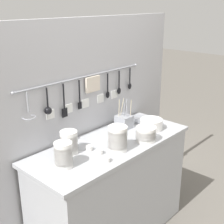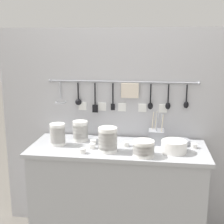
{
  "view_description": "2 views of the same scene",
  "coord_description": "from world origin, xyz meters",
  "px_view_note": "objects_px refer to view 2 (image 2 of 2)",
  "views": [
    {
      "loc": [
        -1.66,
        -1.52,
        1.97
      ],
      "look_at": [
        0.02,
        0.01,
        1.15
      ],
      "focal_mm": 50.0,
      "sensor_mm": 36.0,
      "label": 1
    },
    {
      "loc": [
        0.28,
        -2.38,
        1.75
      ],
      "look_at": [
        -0.05,
        0.01,
        1.19
      ],
      "focal_mm": 50.0,
      "sensor_mm": 36.0,
      "label": 2
    }
  ],
  "objects_px": {
    "bowl_stack_short_front": "(58,134)",
    "cutlery_caddy": "(156,137)",
    "bowl_stack_wide_centre": "(143,148)",
    "plate_stack": "(174,146)",
    "bowl_stack_nested_right": "(80,131)",
    "steel_mixing_bowl": "(182,142)",
    "cup_back_right": "(126,144)",
    "cup_edge_near": "(93,142)",
    "bowl_stack_tall_left": "(108,140)",
    "cup_beside_plates": "(194,146)",
    "cup_centre": "(82,151)",
    "cup_front_right": "(92,146)"
  },
  "relations": [
    {
      "from": "bowl_stack_short_front",
      "to": "cup_front_right",
      "type": "height_order",
      "value": "bowl_stack_short_front"
    },
    {
      "from": "cup_beside_plates",
      "to": "steel_mixing_bowl",
      "type": "bearing_deg",
      "value": 142.12
    },
    {
      "from": "steel_mixing_bowl",
      "to": "cup_beside_plates",
      "type": "xyz_separation_m",
      "value": [
        0.09,
        -0.07,
        -0.0
      ]
    },
    {
      "from": "steel_mixing_bowl",
      "to": "cup_edge_near",
      "type": "xyz_separation_m",
      "value": [
        -0.73,
        -0.09,
        -0.0
      ]
    },
    {
      "from": "plate_stack",
      "to": "bowl_stack_nested_right",
      "type": "bearing_deg",
      "value": 166.99
    },
    {
      "from": "steel_mixing_bowl",
      "to": "cup_back_right",
      "type": "distance_m",
      "value": 0.46
    },
    {
      "from": "cup_edge_near",
      "to": "bowl_stack_tall_left",
      "type": "bearing_deg",
      "value": -46.58
    },
    {
      "from": "plate_stack",
      "to": "cup_centre",
      "type": "xyz_separation_m",
      "value": [
        -0.69,
        -0.12,
        -0.03
      ]
    },
    {
      "from": "bowl_stack_nested_right",
      "to": "steel_mixing_bowl",
      "type": "relative_size",
      "value": 1.25
    },
    {
      "from": "bowl_stack_wide_centre",
      "to": "plate_stack",
      "type": "relative_size",
      "value": 0.82
    },
    {
      "from": "cup_centre",
      "to": "steel_mixing_bowl",
      "type": "bearing_deg",
      "value": 21.86
    },
    {
      "from": "bowl_stack_wide_centre",
      "to": "cup_front_right",
      "type": "height_order",
      "value": "bowl_stack_wide_centre"
    },
    {
      "from": "bowl_stack_nested_right",
      "to": "cutlery_caddy",
      "type": "height_order",
      "value": "cutlery_caddy"
    },
    {
      "from": "bowl_stack_wide_centre",
      "to": "bowl_stack_tall_left",
      "type": "distance_m",
      "value": 0.28
    },
    {
      "from": "steel_mixing_bowl",
      "to": "cutlery_caddy",
      "type": "relative_size",
      "value": 0.51
    },
    {
      "from": "bowl_stack_nested_right",
      "to": "cup_front_right",
      "type": "bearing_deg",
      "value": -52.82
    },
    {
      "from": "plate_stack",
      "to": "cutlery_caddy",
      "type": "xyz_separation_m",
      "value": [
        -0.14,
        0.2,
        0.01
      ]
    },
    {
      "from": "bowl_stack_wide_centre",
      "to": "cup_beside_plates",
      "type": "distance_m",
      "value": 0.46
    },
    {
      "from": "bowl_stack_tall_left",
      "to": "cutlery_caddy",
      "type": "relative_size",
      "value": 0.71
    },
    {
      "from": "cutlery_caddy",
      "to": "cup_edge_near",
      "type": "bearing_deg",
      "value": -169.65
    },
    {
      "from": "steel_mixing_bowl",
      "to": "cutlery_caddy",
      "type": "height_order",
      "value": "cutlery_caddy"
    },
    {
      "from": "cup_back_right",
      "to": "cup_centre",
      "type": "bearing_deg",
      "value": -146.57
    },
    {
      "from": "bowl_stack_tall_left",
      "to": "plate_stack",
      "type": "distance_m",
      "value": 0.51
    },
    {
      "from": "bowl_stack_tall_left",
      "to": "cup_edge_near",
      "type": "height_order",
      "value": "bowl_stack_tall_left"
    },
    {
      "from": "bowl_stack_tall_left",
      "to": "cup_back_right",
      "type": "bearing_deg",
      "value": 48.58
    },
    {
      "from": "bowl_stack_wide_centre",
      "to": "cup_edge_near",
      "type": "distance_m",
      "value": 0.48
    },
    {
      "from": "bowl_stack_wide_centre",
      "to": "bowl_stack_nested_right",
      "type": "relative_size",
      "value": 0.93
    },
    {
      "from": "steel_mixing_bowl",
      "to": "bowl_stack_tall_left",
      "type": "bearing_deg",
      "value": -157.13
    },
    {
      "from": "bowl_stack_short_front",
      "to": "cup_edge_near",
      "type": "distance_m",
      "value": 0.3
    },
    {
      "from": "cup_edge_near",
      "to": "cup_back_right",
      "type": "bearing_deg",
      "value": -2.4
    },
    {
      "from": "bowl_stack_wide_centre",
      "to": "cup_front_right",
      "type": "bearing_deg",
      "value": 164.81
    },
    {
      "from": "cup_beside_plates",
      "to": "cup_edge_near",
      "type": "bearing_deg",
      "value": -178.71
    },
    {
      "from": "steel_mixing_bowl",
      "to": "cup_beside_plates",
      "type": "distance_m",
      "value": 0.12
    },
    {
      "from": "cup_centre",
      "to": "cup_back_right",
      "type": "bearing_deg",
      "value": 33.43
    },
    {
      "from": "cup_beside_plates",
      "to": "cup_centre",
      "type": "distance_m",
      "value": 0.89
    },
    {
      "from": "cup_front_right",
      "to": "cup_beside_plates",
      "type": "xyz_separation_m",
      "value": [
        0.81,
        0.12,
        0.0
      ]
    },
    {
      "from": "bowl_stack_tall_left",
      "to": "cutlery_caddy",
      "type": "bearing_deg",
      "value": 33.97
    },
    {
      "from": "cup_edge_near",
      "to": "cup_front_right",
      "type": "relative_size",
      "value": 1.0
    },
    {
      "from": "steel_mixing_bowl",
      "to": "cup_edge_near",
      "type": "relative_size",
      "value": 2.72
    },
    {
      "from": "bowl_stack_nested_right",
      "to": "cutlery_caddy",
      "type": "bearing_deg",
      "value": 1.34
    },
    {
      "from": "bowl_stack_short_front",
      "to": "steel_mixing_bowl",
      "type": "distance_m",
      "value": 1.02
    },
    {
      "from": "bowl_stack_wide_centre",
      "to": "cup_edge_near",
      "type": "bearing_deg",
      "value": 153.45
    },
    {
      "from": "bowl_stack_short_front",
      "to": "cup_centre",
      "type": "distance_m",
      "value": 0.3
    },
    {
      "from": "bowl_stack_tall_left",
      "to": "cup_edge_near",
      "type": "bearing_deg",
      "value": 133.42
    },
    {
      "from": "plate_stack",
      "to": "cup_back_right",
      "type": "bearing_deg",
      "value": 166.82
    },
    {
      "from": "cup_edge_near",
      "to": "cup_beside_plates",
      "type": "bearing_deg",
      "value": 1.29
    },
    {
      "from": "bowl_stack_short_front",
      "to": "cutlery_caddy",
      "type": "bearing_deg",
      "value": 10.39
    },
    {
      "from": "bowl_stack_wide_centre",
      "to": "cutlery_caddy",
      "type": "height_order",
      "value": "cutlery_caddy"
    },
    {
      "from": "bowl_stack_nested_right",
      "to": "bowl_stack_short_front",
      "type": "relative_size",
      "value": 0.96
    },
    {
      "from": "cup_beside_plates",
      "to": "cup_centre",
      "type": "xyz_separation_m",
      "value": [
        -0.86,
        -0.24,
        0.0
      ]
    }
  ]
}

